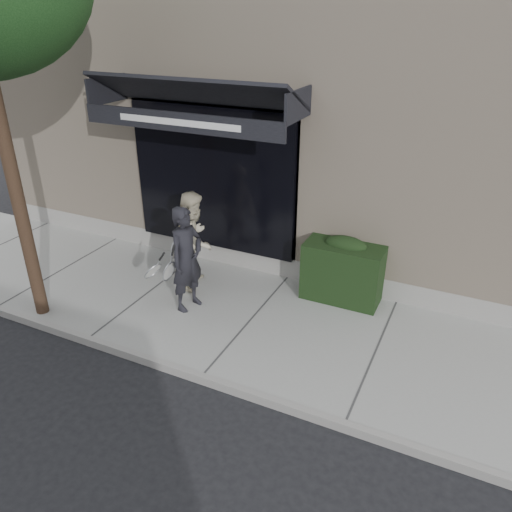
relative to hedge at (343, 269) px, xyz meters
The scene contains 7 objects.
ground 1.79m from the hedge, 131.35° to the right, with size 80.00×80.00×0.00m, color black.
sidewalk 1.77m from the hedge, 131.35° to the right, with size 20.00×3.00×0.12m, color gray.
curb 3.07m from the hedge, 111.45° to the right, with size 20.00×0.10×0.14m, color gray.
building_facade 4.39m from the hedge, 106.65° to the left, with size 14.30×8.04×5.64m.
hedge is the anchor object (origin of this frame).
pedestrian_front 2.62m from the hedge, 148.03° to the right, with size 0.80×0.92×1.76m.
pedestrian_back 2.60m from the hedge, 165.47° to the right, with size 0.85×0.98×1.73m.
Camera 1 is at (2.96, -6.04, 4.61)m, focal length 35.00 mm.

